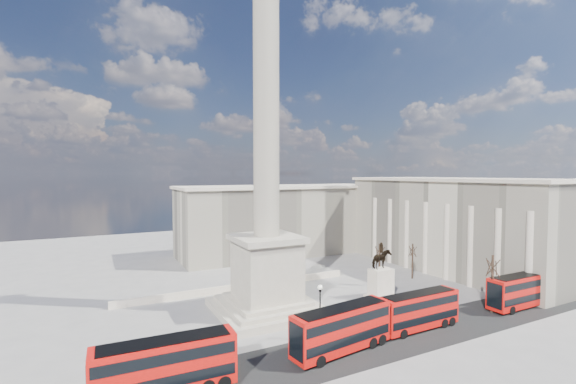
# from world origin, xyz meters

# --- Properties ---
(ground) EXTENTS (180.00, 180.00, 0.00)m
(ground) POSITION_xyz_m (0.00, 0.00, 0.00)
(ground) COLOR gray
(ground) RESTS_ON ground
(asphalt_road) EXTENTS (120.00, 9.00, 0.01)m
(asphalt_road) POSITION_xyz_m (5.00, -10.00, 0.00)
(asphalt_road) COLOR black
(asphalt_road) RESTS_ON ground
(nelsons_column) EXTENTS (14.00, 14.00, 49.85)m
(nelsons_column) POSITION_xyz_m (0.00, 5.00, 12.92)
(nelsons_column) COLOR #BCB39D
(nelsons_column) RESTS_ON ground
(balustrade_wall) EXTENTS (40.00, 0.60, 1.10)m
(balustrade_wall) POSITION_xyz_m (0.00, 16.00, 0.55)
(balustrade_wall) COLOR beige
(balustrade_wall) RESTS_ON ground
(building_east) EXTENTS (19.00, 46.00, 18.60)m
(building_east) POSITION_xyz_m (45.00, 10.00, 9.32)
(building_east) COLOR beige
(building_east) RESTS_ON ground
(building_northeast) EXTENTS (51.00, 17.00, 16.60)m
(building_northeast) POSITION_xyz_m (20.00, 40.00, 8.32)
(building_northeast) COLOR beige
(building_northeast) RESTS_ON ground
(red_bus_a) EXTENTS (12.36, 3.30, 4.97)m
(red_bus_a) POSITION_xyz_m (-16.19, -9.81, 2.61)
(red_bus_a) COLOR red
(red_bus_a) RESTS_ON ground
(red_bus_b) EXTENTS (12.55, 4.33, 4.98)m
(red_bus_b) POSITION_xyz_m (2.33, -10.12, 2.61)
(red_bus_b) COLOR red
(red_bus_b) RESTS_ON ground
(red_bus_c) EXTENTS (11.40, 2.82, 4.61)m
(red_bus_c) POSITION_xyz_m (14.51, -9.41, 2.42)
(red_bus_c) COLOR red
(red_bus_c) RESTS_ON ground
(red_bus_d) EXTENTS (11.88, 2.87, 4.81)m
(red_bus_d) POSITION_xyz_m (33.67, -10.40, 2.52)
(red_bus_d) COLOR red
(red_bus_d) RESTS_ON ground
(victorian_lamp) EXTENTS (0.57, 0.57, 6.63)m
(victorian_lamp) POSITION_xyz_m (1.59, -6.69, 3.91)
(victorian_lamp) COLOR black
(victorian_lamp) RESTS_ON ground
(equestrian_statue) EXTENTS (4.29, 3.22, 8.86)m
(equestrian_statue) POSITION_xyz_m (18.10, 1.97, 3.11)
(equestrian_statue) COLOR beige
(equestrian_statue) RESTS_ON ground
(bare_tree_near) EXTENTS (1.96, 1.96, 8.55)m
(bare_tree_near) POSITION_xyz_m (27.92, -9.82, 6.74)
(bare_tree_near) COLOR #332319
(bare_tree_near) RESTS_ON ground
(bare_tree_mid) EXTENTS (2.03, 2.03, 7.71)m
(bare_tree_mid) POSITION_xyz_m (22.60, 7.61, 6.08)
(bare_tree_mid) COLOR #332319
(bare_tree_mid) RESTS_ON ground
(bare_tree_far) EXTENTS (1.67, 1.67, 6.84)m
(bare_tree_far) POSITION_xyz_m (31.01, 8.28, 5.39)
(bare_tree_far) COLOR #332319
(bare_tree_far) RESTS_ON ground
(pedestrian_walking) EXTENTS (0.69, 0.60, 1.58)m
(pedestrian_walking) POSITION_xyz_m (28.61, -3.57, 0.79)
(pedestrian_walking) COLOR black
(pedestrian_walking) RESTS_ON ground
(pedestrian_standing) EXTENTS (0.94, 0.88, 1.53)m
(pedestrian_standing) POSITION_xyz_m (20.23, -6.50, 0.76)
(pedestrian_standing) COLOR black
(pedestrian_standing) RESTS_ON ground
(pedestrian_crossing) EXTENTS (0.62, 1.02, 1.62)m
(pedestrian_crossing) POSITION_xyz_m (10.78, -2.38, 0.81)
(pedestrian_crossing) COLOR black
(pedestrian_crossing) RESTS_ON ground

